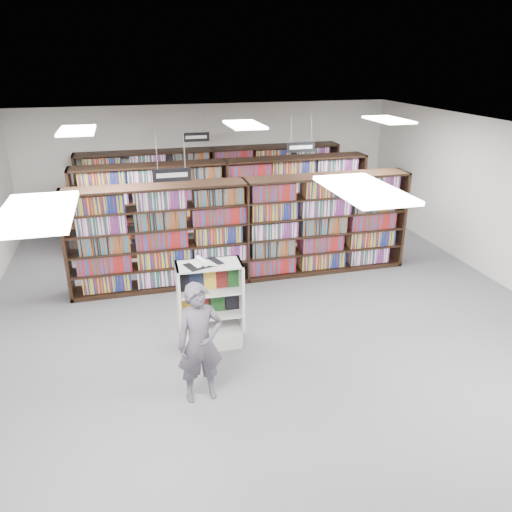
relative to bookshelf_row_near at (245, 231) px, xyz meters
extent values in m
plane|color=#57565B|center=(0.00, -2.00, -1.05)|extent=(12.00, 12.00, 0.00)
cube|color=white|center=(0.00, -2.00, 2.15)|extent=(10.00, 12.00, 0.10)
cube|color=silver|center=(0.00, 4.00, 0.55)|extent=(10.00, 0.10, 3.20)
cube|color=black|center=(0.00, 0.00, 0.00)|extent=(7.00, 0.60, 2.10)
cube|color=maroon|center=(0.00, 0.00, 0.00)|extent=(6.88, 0.42, 1.98)
cube|color=black|center=(0.00, 2.00, 0.00)|extent=(7.00, 0.60, 2.10)
cube|color=maroon|center=(0.00, 2.00, 0.00)|extent=(6.88, 0.42, 1.98)
cube|color=black|center=(0.00, 3.70, 0.00)|extent=(7.00, 0.60, 2.10)
cube|color=maroon|center=(0.00, 3.70, 0.00)|extent=(6.88, 0.42, 1.98)
cylinder|color=#B2B2B7|center=(-1.73, -1.00, 1.86)|extent=(0.01, 0.01, 0.58)
cylinder|color=#B2B2B7|center=(-1.27, -1.00, 1.86)|extent=(0.01, 0.01, 0.58)
cube|color=black|center=(-1.50, -1.00, 1.46)|extent=(0.65, 0.02, 0.22)
cube|color=white|center=(-1.50, -1.01, 1.46)|extent=(0.52, 0.00, 0.08)
cylinder|color=#B2B2B7|center=(1.27, 1.00, 1.86)|extent=(0.01, 0.01, 0.58)
cylinder|color=#B2B2B7|center=(1.73, 1.00, 1.86)|extent=(0.01, 0.01, 0.58)
cube|color=black|center=(1.50, 1.00, 1.46)|extent=(0.65, 0.02, 0.22)
cube|color=white|center=(1.50, 0.99, 1.46)|extent=(0.52, 0.00, 0.08)
cylinder|color=#B2B2B7|center=(-0.73, 3.00, 1.86)|extent=(0.01, 0.01, 0.58)
cylinder|color=#B2B2B7|center=(-0.27, 3.00, 1.86)|extent=(0.01, 0.01, 0.58)
cube|color=black|center=(-0.50, 3.00, 1.46)|extent=(0.65, 0.02, 0.22)
cube|color=white|center=(-0.50, 2.99, 1.46)|extent=(0.52, 0.00, 0.08)
cube|color=white|center=(-3.00, -5.00, 2.11)|extent=(0.60, 1.20, 0.04)
cube|color=white|center=(0.00, -5.00, 2.11)|extent=(0.60, 1.20, 0.04)
cube|color=white|center=(-3.00, 0.00, 2.11)|extent=(0.60, 1.20, 0.04)
cube|color=white|center=(0.00, 0.00, 2.11)|extent=(0.60, 1.20, 0.04)
cube|color=white|center=(3.00, 0.00, 2.11)|extent=(0.60, 1.20, 0.04)
cube|color=silver|center=(-1.15, -2.38, -0.90)|extent=(1.03, 0.54, 0.30)
cube|color=silver|center=(-1.64, -2.37, -0.34)|extent=(0.06, 0.51, 1.42)
cube|color=silver|center=(-0.66, -2.40, -0.34)|extent=(0.06, 0.51, 1.42)
cube|color=silver|center=(-1.14, -2.15, -0.34)|extent=(1.02, 0.06, 1.42)
cube|color=silver|center=(-1.15, -2.38, 0.36)|extent=(1.03, 0.54, 0.03)
cube|color=silver|center=(-1.15, -2.38, -0.49)|extent=(0.95, 0.50, 0.02)
cube|color=silver|center=(-1.15, -2.38, -0.08)|extent=(0.95, 0.50, 0.02)
cube|color=black|center=(-1.54, -2.32, 0.08)|extent=(0.21, 0.08, 0.31)
cube|color=black|center=(-1.34, -2.33, 0.08)|extent=(0.21, 0.08, 0.31)
cube|color=gold|center=(-1.15, -2.33, 0.08)|extent=(0.21, 0.08, 0.31)
cube|color=maroon|center=(-0.95, -2.34, 0.08)|extent=(0.21, 0.08, 0.31)
cube|color=#194C1B|center=(-0.76, -2.35, 0.08)|extent=(0.21, 0.08, 0.31)
cube|color=gold|center=(-1.52, -2.32, -0.34)|extent=(0.23, 0.07, 0.29)
cube|color=maroon|center=(-1.27, -2.33, -0.34)|extent=(0.23, 0.07, 0.29)
cube|color=#194C1B|center=(-1.03, -2.34, -0.34)|extent=(0.23, 0.07, 0.29)
cube|color=black|center=(-0.78, -2.35, -0.34)|extent=(0.23, 0.07, 0.29)
cube|color=black|center=(-1.23, -2.39, 0.38)|extent=(0.63, 0.49, 0.01)
cube|color=white|center=(-1.37, -2.39, 0.39)|extent=(0.33, 0.36, 0.05)
cube|color=white|center=(-1.10, -2.39, 0.39)|extent=(0.33, 0.36, 0.07)
cylinder|color=white|center=(-1.25, -2.39, 0.43)|extent=(0.19, 0.30, 0.10)
imported|color=#524C57|center=(-1.51, -3.68, -0.20)|extent=(0.66, 0.46, 1.71)
camera|label=1|loc=(-2.24, -9.35, 3.35)|focal=35.00mm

